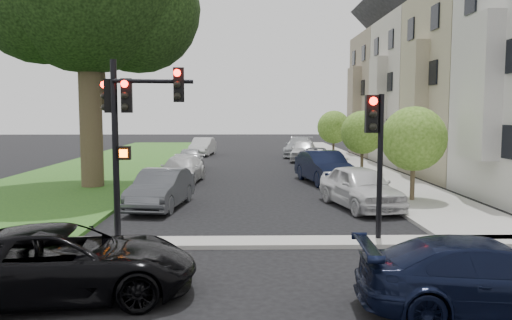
{
  "coord_description": "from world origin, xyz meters",
  "views": [
    {
      "loc": [
        -0.31,
        -11.11,
        3.54
      ],
      "look_at": [
        0.0,
        5.0,
        2.0
      ],
      "focal_mm": 35.0,
      "sensor_mm": 36.0,
      "label": 1
    }
  ],
  "objects_px": {
    "small_tree_a": "(414,139)",
    "car_parked_4": "(300,147)",
    "car_cross_far": "(487,277)",
    "car_parked_3": "(304,150)",
    "car_parked_5": "(161,189)",
    "car_cross_near": "(64,262)",
    "small_tree_c": "(334,127)",
    "traffic_signal_secondary": "(376,140)",
    "small_tree_b": "(362,132)",
    "car_parked_2": "(316,159)",
    "traffic_signal_main": "(130,118)",
    "car_parked_7": "(190,159)",
    "car_parked_0": "(360,187)",
    "car_parked_9": "(203,147)",
    "car_parked_6": "(181,170)",
    "car_parked_1": "(324,167)"
  },
  "relations": [
    {
      "from": "small_tree_a",
      "to": "car_parked_4",
      "type": "xyz_separation_m",
      "value": [
        -2.24,
        20.71,
        -1.74
      ]
    },
    {
      "from": "car_cross_far",
      "to": "car_parked_3",
      "type": "bearing_deg",
      "value": 2.66
    },
    {
      "from": "small_tree_a",
      "to": "car_parked_5",
      "type": "bearing_deg",
      "value": -174.79
    },
    {
      "from": "small_tree_a",
      "to": "car_cross_near",
      "type": "relative_size",
      "value": 0.76
    },
    {
      "from": "small_tree_c",
      "to": "small_tree_a",
      "type": "bearing_deg",
      "value": -90.0
    },
    {
      "from": "small_tree_a",
      "to": "traffic_signal_secondary",
      "type": "distance_m",
      "value": 6.69
    },
    {
      "from": "small_tree_a",
      "to": "small_tree_b",
      "type": "height_order",
      "value": "small_tree_a"
    },
    {
      "from": "car_cross_far",
      "to": "car_parked_2",
      "type": "relative_size",
      "value": 0.93
    },
    {
      "from": "small_tree_b",
      "to": "traffic_signal_main",
      "type": "relative_size",
      "value": 0.74
    },
    {
      "from": "car_parked_7",
      "to": "small_tree_b",
      "type": "bearing_deg",
      "value": -18.82
    },
    {
      "from": "car_parked_3",
      "to": "car_parked_0",
      "type": "bearing_deg",
      "value": -80.24
    },
    {
      "from": "car_cross_near",
      "to": "car_parked_0",
      "type": "distance_m",
      "value": 11.77
    },
    {
      "from": "small_tree_a",
      "to": "traffic_signal_main",
      "type": "distance_m",
      "value": 11.32
    },
    {
      "from": "traffic_signal_secondary",
      "to": "car_parked_9",
      "type": "height_order",
      "value": "traffic_signal_secondary"
    },
    {
      "from": "small_tree_c",
      "to": "car_parked_2",
      "type": "relative_size",
      "value": 0.75
    },
    {
      "from": "small_tree_c",
      "to": "car_cross_far",
      "type": "relative_size",
      "value": 0.81
    },
    {
      "from": "car_cross_far",
      "to": "car_parked_9",
      "type": "distance_m",
      "value": 33.7
    },
    {
      "from": "small_tree_c",
      "to": "car_parked_4",
      "type": "xyz_separation_m",
      "value": [
        -2.24,
        2.86,
        -1.67
      ]
    },
    {
      "from": "small_tree_c",
      "to": "car_cross_near",
      "type": "bearing_deg",
      "value": -109.8
    },
    {
      "from": "small_tree_c",
      "to": "car_parked_2",
      "type": "xyz_separation_m",
      "value": [
        -2.21,
        -6.48,
        -1.77
      ]
    },
    {
      "from": "small_tree_c",
      "to": "car_parked_4",
      "type": "relative_size",
      "value": 0.69
    },
    {
      "from": "car_cross_near",
      "to": "car_parked_6",
      "type": "height_order",
      "value": "car_cross_near"
    },
    {
      "from": "car_parked_5",
      "to": "traffic_signal_main",
      "type": "bearing_deg",
      "value": -81.97
    },
    {
      "from": "traffic_signal_main",
      "to": "car_parked_5",
      "type": "height_order",
      "value": "traffic_signal_main"
    },
    {
      "from": "car_parked_5",
      "to": "car_parked_7",
      "type": "height_order",
      "value": "car_parked_5"
    },
    {
      "from": "car_cross_far",
      "to": "car_parked_6",
      "type": "height_order",
      "value": "car_parked_6"
    },
    {
      "from": "small_tree_b",
      "to": "car_parked_6",
      "type": "height_order",
      "value": "small_tree_b"
    },
    {
      "from": "traffic_signal_secondary",
      "to": "car_cross_near",
      "type": "distance_m",
      "value": 8.27
    },
    {
      "from": "car_parked_6",
      "to": "car_parked_1",
      "type": "bearing_deg",
      "value": 3.83
    },
    {
      "from": "car_cross_near",
      "to": "car_parked_9",
      "type": "height_order",
      "value": "car_parked_9"
    },
    {
      "from": "car_parked_1",
      "to": "car_parked_4",
      "type": "distance_m",
      "value": 15.2
    },
    {
      "from": "car_parked_7",
      "to": "small_tree_c",
      "type": "bearing_deg",
      "value": 29.72
    },
    {
      "from": "small_tree_b",
      "to": "car_cross_far",
      "type": "bearing_deg",
      "value": -96.71
    },
    {
      "from": "small_tree_c",
      "to": "car_parked_0",
      "type": "distance_m",
      "value": 19.07
    },
    {
      "from": "traffic_signal_secondary",
      "to": "car_parked_4",
      "type": "bearing_deg",
      "value": 88.27
    },
    {
      "from": "traffic_signal_main",
      "to": "car_parked_2",
      "type": "relative_size",
      "value": 1.01
    },
    {
      "from": "car_cross_far",
      "to": "car_parked_1",
      "type": "bearing_deg",
      "value": 3.8
    },
    {
      "from": "car_parked_0",
      "to": "car_parked_7",
      "type": "bearing_deg",
      "value": 110.11
    },
    {
      "from": "traffic_signal_main",
      "to": "car_parked_1",
      "type": "relative_size",
      "value": 1.01
    },
    {
      "from": "car_parked_6",
      "to": "car_parked_9",
      "type": "bearing_deg",
      "value": 96.33
    },
    {
      "from": "car_parked_0",
      "to": "small_tree_a",
      "type": "bearing_deg",
      "value": 12.08
    },
    {
      "from": "car_parked_0",
      "to": "small_tree_b",
      "type": "bearing_deg",
      "value": 64.87
    },
    {
      "from": "car_parked_1",
      "to": "car_parked_9",
      "type": "relative_size",
      "value": 1.11
    },
    {
      "from": "car_cross_far",
      "to": "car_parked_2",
      "type": "xyz_separation_m",
      "value": [
        0.07,
        22.18,
        0.02
      ]
    },
    {
      "from": "car_cross_far",
      "to": "car_parked_3",
      "type": "height_order",
      "value": "car_parked_3"
    },
    {
      "from": "car_parked_0",
      "to": "car_parked_1",
      "type": "relative_size",
      "value": 0.94
    },
    {
      "from": "car_parked_9",
      "to": "car_cross_near",
      "type": "bearing_deg",
      "value": -83.55
    },
    {
      "from": "car_cross_near",
      "to": "car_parked_1",
      "type": "height_order",
      "value": "car_parked_1"
    },
    {
      "from": "car_parked_0",
      "to": "car_parked_9",
      "type": "relative_size",
      "value": 1.05
    },
    {
      "from": "small_tree_c",
      "to": "car_cross_near",
      "type": "relative_size",
      "value": 0.74
    }
  ]
}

